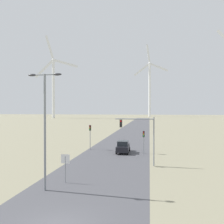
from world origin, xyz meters
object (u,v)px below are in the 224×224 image
traffic_light_post_near_right (144,137)px  stop_sign_near (65,163)px  streetlamp (45,117)px  wind_turbine_left (150,84)px  car_approaching (123,147)px  traffic_light_mast_overhead (140,131)px  wind_turbine_far_left (53,82)px  traffic_light_post_near_left (90,132)px

traffic_light_post_near_right → stop_sign_near: bearing=-114.5°
streetlamp → wind_turbine_left: wind_turbine_left is taller
streetlamp → car_approaching: 17.76m
stop_sign_near → wind_turbine_left: (7.44, 202.14, 30.19)m
streetlamp → traffic_light_mast_overhead: streetlamp is taller
traffic_light_post_near_right → wind_turbine_left: 190.18m
car_approaching → wind_turbine_far_left: size_ratio=0.06×
streetlamp → traffic_light_post_near_right: size_ratio=2.80×
traffic_light_post_near_right → wind_turbine_left: size_ratio=0.05×
streetlamp → car_approaching: (4.34, 16.48, -5.00)m
traffic_light_post_near_left → traffic_light_mast_overhead: (8.44, -8.96, 1.13)m
wind_turbine_far_left → traffic_light_mast_overhead: bearing=-61.7°
streetlamp → stop_sign_near: bearing=64.9°
traffic_light_mast_overhead → wind_turbine_left: bearing=89.6°
traffic_light_post_near_right → traffic_light_mast_overhead: traffic_light_mast_overhead is taller
streetlamp → traffic_light_post_near_right: 18.20m
traffic_light_post_near_left → wind_turbine_left: wind_turbine_left is taller
streetlamp → traffic_light_mast_overhead: size_ratio=1.66×
stop_sign_near → traffic_light_post_near_left: traffic_light_post_near_left is taller
traffic_light_mast_overhead → car_approaching: size_ratio=1.37×
traffic_light_post_near_left → traffic_light_post_near_right: traffic_light_post_near_left is taller
traffic_light_post_near_left → traffic_light_mast_overhead: 12.36m
streetlamp → wind_turbine_left: bearing=87.7°
wind_turbine_left → stop_sign_near: bearing=-92.1°
car_approaching → wind_turbine_far_left: bearing=118.6°
wind_turbine_left → traffic_light_post_near_right: bearing=-90.3°
traffic_light_post_near_right → wind_turbine_left: wind_turbine_left is taller
stop_sign_near → car_approaching: 14.92m
traffic_light_post_near_left → traffic_light_post_near_right: (8.72, -1.89, -0.47)m
traffic_light_mast_overhead → car_approaching: 8.43m
traffic_light_post_near_left → traffic_light_mast_overhead: bearing=-46.7°
stop_sign_near → traffic_light_mast_overhead: (6.23, 7.20, 2.30)m
traffic_light_post_near_right → streetlamp: bearing=-114.6°
streetlamp → car_approaching: size_ratio=2.26×
wind_turbine_far_left → wind_turbine_left: (76.94, 54.07, 2.83)m
traffic_light_post_near_right → car_approaching: size_ratio=0.81×
traffic_light_mast_overhead → wind_turbine_far_left: bearing=118.3°
traffic_light_post_near_right → traffic_light_mast_overhead: (-0.28, -7.07, 1.60)m
traffic_light_post_near_right → wind_turbine_far_left: bearing=119.6°
streetlamp → wind_turbine_far_left: 166.61m
traffic_light_post_near_left → wind_turbine_left: size_ratio=0.06×
streetlamp → traffic_light_post_near_right: streetlamp is taller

